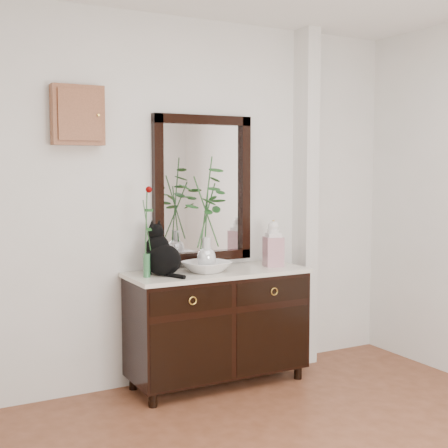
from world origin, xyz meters
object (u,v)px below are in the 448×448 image
cat (162,249)px  ginger_jar (273,243)px  sideboard (218,321)px  lotus_bowl (206,267)px

cat → ginger_jar: bearing=-23.0°
cat → ginger_jar: 0.89m
sideboard → cat: cat is taller
lotus_bowl → ginger_jar: bearing=0.3°
sideboard → lotus_bowl: bearing=-166.8°
cat → lotus_bowl: 0.35m
cat → lotus_bowl: cat is taller
sideboard → ginger_jar: bearing=-2.6°
sideboard → cat: size_ratio=3.66×
lotus_bowl → ginger_jar: (0.57, 0.00, 0.14)m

